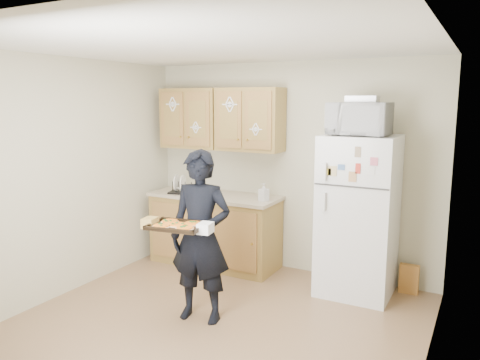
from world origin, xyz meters
name	(u,v)px	position (x,y,z in m)	size (l,w,h in m)	color
floor	(211,328)	(0.00, 0.00, 0.00)	(3.60, 3.60, 0.00)	brown
ceiling	(208,45)	(0.00, 0.00, 2.50)	(3.60, 3.60, 0.00)	white
wall_back	(289,168)	(0.00, 1.80, 1.25)	(3.60, 0.04, 2.50)	#BAB497
wall_front	(32,252)	(0.00, -1.80, 1.25)	(3.60, 0.04, 2.50)	#BAB497
wall_left	(64,178)	(-1.80, 0.00, 1.25)	(0.04, 3.60, 2.50)	#BAB497
wall_right	(431,218)	(1.80, 0.00, 1.25)	(0.04, 3.60, 2.50)	#BAB497
refrigerator	(358,216)	(0.95, 1.43, 0.85)	(0.75, 0.70, 1.70)	silver
base_cabinet	(215,231)	(-0.85, 1.48, 0.43)	(1.60, 0.60, 0.86)	olive
countertop	(215,196)	(-0.85, 1.48, 0.88)	(1.64, 0.64, 0.04)	tan
upper_cab_left	(193,118)	(-1.25, 1.61, 1.83)	(0.80, 0.33, 0.75)	olive
upper_cab_right	(250,120)	(-0.43, 1.61, 1.83)	(0.80, 0.33, 0.75)	olive
cereal_box	(409,279)	(1.47, 1.67, 0.16)	(0.20, 0.07, 0.32)	gold
person	(201,236)	(-0.18, 0.12, 0.81)	(0.59, 0.39, 1.61)	black
baking_tray	(177,226)	(-0.23, -0.17, 0.97)	(0.47, 0.35, 0.04)	black
pizza_front_left	(161,226)	(-0.33, -0.27, 0.99)	(0.16, 0.16, 0.02)	orange
pizza_front_right	(185,228)	(-0.11, -0.23, 0.99)	(0.16, 0.16, 0.02)	orange
pizza_back_left	(170,221)	(-0.35, -0.11, 0.99)	(0.16, 0.16, 0.02)	orange
pizza_back_right	(192,223)	(-0.13, -0.08, 0.99)	(0.16, 0.16, 0.02)	orange
pizza_center	(177,225)	(-0.23, -0.17, 0.99)	(0.16, 0.16, 0.02)	orange
microwave	(359,119)	(0.93, 1.38, 1.87)	(0.60, 0.41, 0.33)	silver
foil_pan	(362,99)	(0.95, 1.41, 2.06)	(0.31, 0.22, 0.07)	silver
dish_rack	(185,187)	(-1.23, 1.39, 0.98)	(0.38, 0.28, 0.15)	black
bowl	(187,189)	(-1.20, 1.39, 0.95)	(0.22, 0.22, 0.06)	white
soap_bottle	(264,192)	(-0.15, 1.42, 1.00)	(0.09, 0.10, 0.21)	silver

